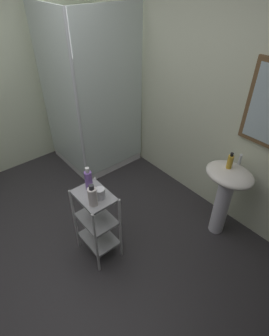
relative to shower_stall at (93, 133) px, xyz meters
The scene contains 10 objects.
ground_plane 1.76m from the shower_stall, 45.94° to the right, with size 4.20×4.20×0.02m, color #2E2B2E.
wall_back 1.56m from the shower_stall, 27.74° to the left, with size 4.20×0.14×2.50m.
shower_stall is the anchor object (origin of this frame).
pedestal_sink 1.91m from the shower_stall, ahead, with size 0.46×0.37×0.81m.
sink_faucet 1.97m from the shower_stall, 12.53° to the left, with size 0.03×0.03×0.10m, color silver.
storage_cart 1.54m from the shower_stall, 31.60° to the right, with size 0.38×0.28×0.74m.
hand_soap_bottle 1.92m from the shower_stall, ahead, with size 0.05×0.05×0.16m.
lotion_bottle_white 1.69m from the shower_stall, 31.74° to the right, with size 0.07×0.07×0.20m.
conditioner_bottle_purple 1.50m from the shower_stall, 32.88° to the right, with size 0.06×0.06×0.22m.
rinse_cup 1.61m from the shower_stall, 29.60° to the right, with size 0.08×0.08×0.09m, color silver.
Camera 1 is at (1.65, -0.41, 2.30)m, focal length 29.27 mm.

